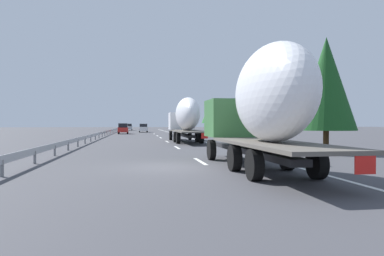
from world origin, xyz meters
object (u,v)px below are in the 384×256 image
(car_silver_hatch, at_px, (129,127))
(car_red_compact, at_px, (123,129))
(truck_lead, at_px, (186,117))
(truck_trailing, at_px, (262,105))
(road_sign, at_px, (194,121))
(car_white_van, at_px, (143,128))

(car_silver_hatch, height_order, car_red_compact, car_red_compact)
(truck_lead, height_order, truck_trailing, truck_trailing)
(truck_trailing, xyz_separation_m, road_sign, (36.03, -3.10, -0.37))
(truck_lead, xyz_separation_m, road_sign, (14.00, -3.10, -0.25))
(truck_lead, bearing_deg, car_white_van, 4.88)
(road_sign, bearing_deg, car_red_compact, 33.55)
(road_sign, bearing_deg, truck_trailing, 175.08)
(car_silver_hatch, bearing_deg, truck_trailing, -175.20)
(truck_trailing, bearing_deg, truck_lead, 0.00)
(car_white_van, xyz_separation_m, road_sign, (-27.20, -6.61, 1.33))
(car_white_van, height_order, road_sign, road_sign)
(truck_lead, height_order, car_silver_hatch, truck_lead)
(truck_trailing, xyz_separation_m, car_silver_hatch, (83.22, 6.99, -1.71))
(car_white_van, height_order, car_silver_hatch, car_white_van)
(truck_trailing, bearing_deg, car_white_van, 3.18)
(road_sign, bearing_deg, car_silver_hatch, 12.07)
(car_white_van, bearing_deg, truck_lead, -175.12)
(car_silver_hatch, relative_size, car_red_compact, 1.14)
(truck_trailing, xyz_separation_m, car_white_van, (63.23, 3.51, -1.71))
(truck_lead, xyz_separation_m, truck_trailing, (-22.03, -0.00, 0.13))
(truck_trailing, height_order, car_silver_hatch, truck_trailing)
(car_silver_hatch, relative_size, road_sign, 1.46)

